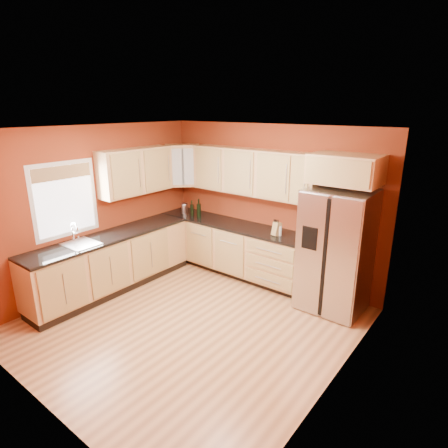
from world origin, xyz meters
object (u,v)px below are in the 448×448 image
Objects in this scene: refrigerator at (336,251)px; canister_left at (185,208)px; soap_dispenser at (280,230)px; knife_block at (277,229)px; wine_bottle_a at (192,208)px.

refrigerator is 3.01m from canister_left.
canister_left is 2.08m from soap_dispenser.
knife_block is at bearing -179.29° from refrigerator.
refrigerator is at bearing 16.67° from knife_block.
knife_block is at bearing -0.15° from wine_bottle_a.
knife_block is (-0.97, -0.01, 0.14)m from refrigerator.
canister_left is 0.89× the size of knife_block.
wine_bottle_a is at bearing -179.85° from refrigerator.
wine_bottle_a is (-2.77, -0.01, 0.18)m from refrigerator.
wine_bottle_a is 1.46× the size of soap_dispenser.
canister_left is 0.25m from wine_bottle_a.
refrigerator reaches higher than soap_dispenser.
refrigerator is at bearing 0.15° from wine_bottle_a.
refrigerator is 9.31× the size of canister_left.
knife_block reaches higher than canister_left.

